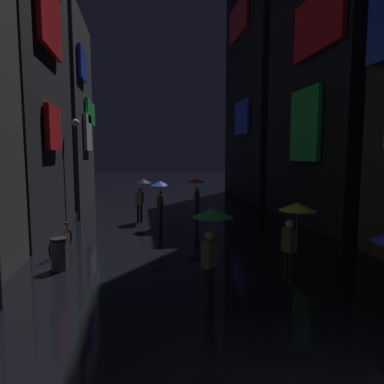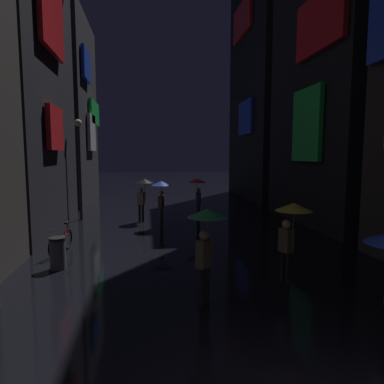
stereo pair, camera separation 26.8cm
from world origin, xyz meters
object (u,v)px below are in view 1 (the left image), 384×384
Objects in this scene: pedestrian_foreground_right_green at (212,229)px; pedestrian_far_right_black at (142,188)px; trash_bin at (59,254)px; pedestrian_foreground_left_yellow at (294,220)px; pedestrian_near_crossing_blue at (160,191)px; bicycle_parked_at_storefront at (61,242)px; streetlamp_left_far at (77,157)px; pedestrian_midstreet_left_red at (196,188)px.

pedestrian_far_right_black is at bearing 98.62° from pedestrian_foreground_right_green.
trash_bin is at bearing -110.02° from pedestrian_far_right_black.
pedestrian_foreground_left_yellow is 2.28× the size of trash_bin.
pedestrian_near_crossing_blue reaches higher than trash_bin.
pedestrian_far_right_black is 1.18× the size of bicycle_parked_at_storefront.
pedestrian_far_right_black is 9.49m from pedestrian_foreground_left_yellow.
streetlamp_left_far is at bearing 148.83° from pedestrian_near_crossing_blue.
pedestrian_foreground_right_green is (1.42, -9.40, 0.00)m from pedestrian_far_right_black.
streetlamp_left_far is at bearing 169.15° from pedestrian_midstreet_left_red.
pedestrian_far_right_black is at bearing -16.36° from streetlamp_left_far.
pedestrian_midstreet_left_red is 1.00× the size of pedestrian_foreground_right_green.
pedestrian_midstreet_left_red is 8.28m from trash_bin.
pedestrian_far_right_black is 0.42× the size of streetlamp_left_far.
trash_bin is at bearing -121.79° from pedestrian_near_crossing_blue.
pedestrian_foreground_left_yellow is 1.18× the size of bicycle_parked_at_storefront.
pedestrian_near_crossing_blue is 4.82m from streetlamp_left_far.
pedestrian_midstreet_left_red is at bearing 34.88° from pedestrian_near_crossing_blue.
pedestrian_near_crossing_blue is at bearing 58.21° from trash_bin.
pedestrian_foreground_left_yellow is 8.63m from pedestrian_midstreet_left_red.
trash_bin is at bearing -79.78° from bicycle_parked_at_storefront.
pedestrian_midstreet_left_red is 2.28× the size of trash_bin.
streetlamp_left_far is (-3.12, 0.92, 1.50)m from pedestrian_far_right_black.
pedestrian_near_crossing_blue reaches higher than bicycle_parked_at_storefront.
pedestrian_midstreet_left_red is 1.00× the size of pedestrian_near_crossing_blue.
trash_bin is at bearing -127.96° from pedestrian_midstreet_left_red.
pedestrian_foreground_left_yellow reaches higher than bicycle_parked_at_storefront.
bicycle_parked_at_storefront is 6.54m from streetlamp_left_far.
pedestrian_foreground_left_yellow is 7.52m from bicycle_parked_at_storefront.
pedestrian_near_crossing_blue is 5.15m from bicycle_parked_at_storefront.
pedestrian_foreground_left_yellow is 7.84m from pedestrian_near_crossing_blue.
bicycle_parked_at_storefront is at bearing -86.10° from streetlamp_left_far.
pedestrian_near_crossing_blue is (-1.82, -1.27, 0.00)m from pedestrian_midstreet_left_red.
pedestrian_foreground_left_yellow is at bearing -67.28° from pedestrian_far_right_black.
pedestrian_foreground_right_green is at bearing -81.38° from pedestrian_far_right_black.
streetlamp_left_far is 8.06m from trash_bin.
pedestrian_midstreet_left_red reaches higher than bicycle_parked_at_storefront.
trash_bin is (-3.85, 2.76, -1.20)m from pedestrian_foreground_right_green.
pedestrian_midstreet_left_red is 7.30m from bicycle_parked_at_storefront.
pedestrian_far_right_black is at bearing 112.72° from pedestrian_foreground_left_yellow.
streetlamp_left_far is (-0.40, 5.91, 2.78)m from bicycle_parked_at_storefront.
trash_bin is (0.30, -1.65, 0.08)m from bicycle_parked_at_storefront.
pedestrian_midstreet_left_red is 1.18× the size of bicycle_parked_at_storefront.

